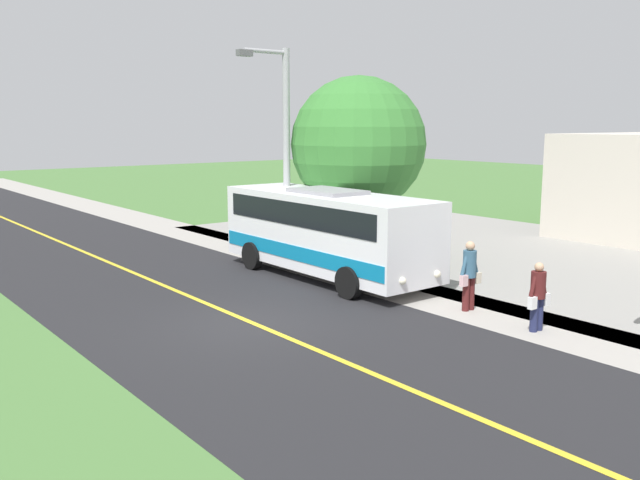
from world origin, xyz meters
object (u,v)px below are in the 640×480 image
object	(u,v)px
pedestrian_with_bags	(538,295)
pedestrian_waiting	(469,273)
shuttle_bus_front	(327,229)
tree_curbside	(358,144)
street_light_pole	(283,145)

from	to	relation	value
pedestrian_with_bags	pedestrian_waiting	bearing A→B (deg)	-93.99
shuttle_bus_front	tree_curbside	size ratio (longest dim) A/B	1.25
shuttle_bus_front	pedestrian_waiting	xyz separation A→B (m)	(-0.46, 5.19, -0.54)
street_light_pole	pedestrian_with_bags	bearing A→B (deg)	89.70
pedestrian_waiting	street_light_pole	world-z (taller)	street_light_pole
shuttle_bus_front	pedestrian_with_bags	bearing A→B (deg)	92.46
shuttle_bus_front	pedestrian_waiting	world-z (taller)	shuttle_bus_front
shuttle_bus_front	street_light_pole	xyz separation A→B (m)	(-0.37, -2.83, 2.47)
pedestrian_with_bags	street_light_pole	bearing A→B (deg)	-90.30
tree_curbside	street_light_pole	bearing A→B (deg)	-20.07
pedestrian_with_bags	pedestrian_waiting	distance (m)	2.12
pedestrian_with_bags	street_light_pole	size ratio (longest dim) A/B	0.22
pedestrian_with_bags	tree_curbside	distance (m)	10.06
street_light_pole	tree_curbside	distance (m)	2.70
shuttle_bus_front	street_light_pole	world-z (taller)	street_light_pole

